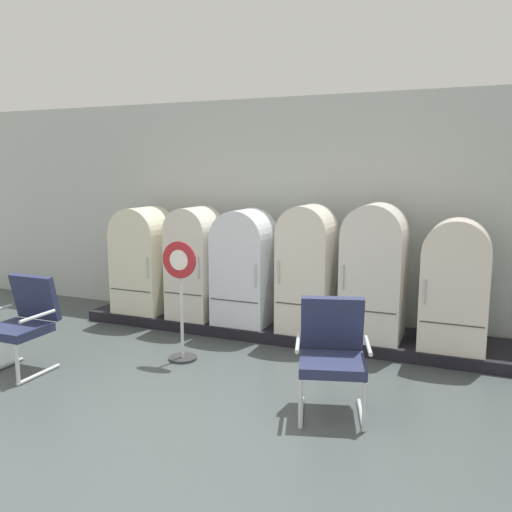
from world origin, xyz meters
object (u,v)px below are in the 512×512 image
object	(u,v)px
refrigerator_0	(143,257)
refrigerator_4	(374,268)
armchair_left	(24,319)
refrigerator_3	(307,265)
sign_stand	(181,306)
refrigerator_1	(195,259)
armchair_right	(332,350)
refrigerator_5	(455,281)
refrigerator_2	(244,264)

from	to	relation	value
refrigerator_0	refrigerator_4	xyz separation A→B (m)	(3.25, -0.03, 0.08)
refrigerator_0	armchair_left	xyz separation A→B (m)	(-0.06, -2.15, -0.35)
refrigerator_3	sign_stand	xyz separation A→B (m)	(-1.09, -1.21, -0.35)
refrigerator_0	refrigerator_1	xyz separation A→B (m)	(0.83, -0.01, 0.02)
refrigerator_0	armchair_left	size ratio (longest dim) A/B	1.45
refrigerator_1	armchair_right	distance (m)	3.05
refrigerator_0	armchair_left	world-z (taller)	refrigerator_0
armchair_right	sign_stand	world-z (taller)	sign_stand
refrigerator_4	refrigerator_5	xyz separation A→B (m)	(0.91, -0.01, -0.08)
refrigerator_2	armchair_right	distance (m)	2.51
refrigerator_2	sign_stand	bearing A→B (deg)	-100.62
refrigerator_3	sign_stand	distance (m)	1.66
refrigerator_5	armchair_right	bearing A→B (deg)	-117.01
refrigerator_4	armchair_left	distance (m)	3.95
refrigerator_1	armchair_right	bearing A→B (deg)	-37.25
refrigerator_0	refrigerator_1	distance (m)	0.83
refrigerator_1	armchair_left	world-z (taller)	refrigerator_1
sign_stand	refrigerator_1	bearing A→B (deg)	112.52
refrigerator_3	armchair_left	distance (m)	3.29
refrigerator_1	sign_stand	size ratio (longest dim) A/B	1.10
refrigerator_4	armchair_left	bearing A→B (deg)	-147.37
refrigerator_1	refrigerator_5	bearing A→B (deg)	-0.42
refrigerator_4	armchair_right	xyz separation A→B (m)	(-0.01, -1.81, -0.43)
armchair_left	armchair_right	size ratio (longest dim) A/B	1.00
refrigerator_2	armchair_left	world-z (taller)	refrigerator_2
refrigerator_4	sign_stand	world-z (taller)	refrigerator_4
armchair_left	refrigerator_5	bearing A→B (deg)	26.59
refrigerator_3	refrigerator_5	distance (m)	1.74
refrigerator_0	refrigerator_4	size ratio (longest dim) A/B	0.92
refrigerator_3	refrigerator_5	xyz separation A→B (m)	(1.73, -0.01, -0.07)
refrigerator_2	armchair_right	xyz separation A→B (m)	(1.67, -1.83, -0.36)
armchair_left	sign_stand	bearing A→B (deg)	33.02
refrigerator_0	refrigerator_1	bearing A→B (deg)	-0.84
refrigerator_0	refrigerator_3	size ratio (longest dim) A/B	0.94
refrigerator_0	refrigerator_2	distance (m)	1.57
refrigerator_2	sign_stand	size ratio (longest dim) A/B	1.10
refrigerator_5	sign_stand	xyz separation A→B (m)	(-2.82, -1.20, -0.28)
refrigerator_5	refrigerator_4	bearing A→B (deg)	179.56
refrigerator_5	armchair_left	xyz separation A→B (m)	(-4.22, -2.11, -0.34)
refrigerator_0	armchair_left	bearing A→B (deg)	-91.56
armchair_left	refrigerator_2	bearing A→B (deg)	52.70
refrigerator_5	armchair_left	bearing A→B (deg)	-153.41
refrigerator_4	armchair_right	bearing A→B (deg)	-90.37
refrigerator_1	refrigerator_5	xyz separation A→B (m)	(3.33, -0.02, -0.03)
refrigerator_2	sign_stand	distance (m)	1.29
armchair_right	refrigerator_5	bearing A→B (deg)	62.99
armchair_left	armchair_right	world-z (taller)	same
refrigerator_4	refrigerator_0	bearing A→B (deg)	179.48
refrigerator_0	refrigerator_1	size ratio (longest dim) A/B	0.98
refrigerator_1	armchair_right	xyz separation A→B (m)	(2.41, -1.83, -0.37)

